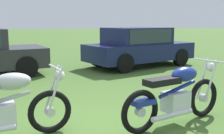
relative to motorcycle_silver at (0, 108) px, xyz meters
name	(u,v)px	position (x,y,z in m)	size (l,w,h in m)	color
ground_plane	(96,129)	(1.36, 0.11, -0.48)	(120.00, 120.00, 0.00)	#476B2D
motorcycle_silver	(0,108)	(0.00, 0.00, 0.00)	(2.05, 0.80, 1.02)	black
motorcycle_blue	(176,95)	(2.64, -0.02, -0.01)	(2.00, 0.93, 1.02)	black
car_navy	(138,45)	(4.11, 5.66, 0.31)	(4.38, 2.97, 1.43)	#161E4C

